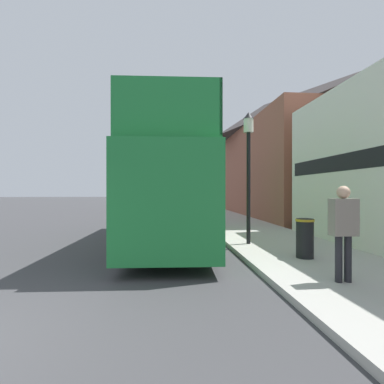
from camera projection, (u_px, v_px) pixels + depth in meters
ground_plane at (124, 214)px, 24.27m from camera, size 144.00×144.00×0.00m
sidewalk at (218, 216)px, 21.94m from camera, size 3.61×108.00×0.14m
brick_terrace_rear at (264, 159)px, 26.14m from camera, size 6.00×23.18×9.43m
tour_bus at (171, 189)px, 11.25m from camera, size 2.87×10.05×4.39m
parked_car_ahead_of_bus at (179, 210)px, 18.54m from camera, size 2.00×4.12×1.43m
pedestrian_second at (343, 224)px, 5.70m from camera, size 0.48×0.27×1.84m
lamp_post_nearest at (249, 152)px, 9.84m from camera, size 0.35×0.35×4.33m
lamp_post_second at (205, 169)px, 19.02m from camera, size 0.35×0.35×4.50m
lamp_post_third at (192, 171)px, 28.23m from camera, size 0.35×0.35×5.26m
litter_bin at (305, 237)px, 7.77m from camera, size 0.48×0.48×1.02m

